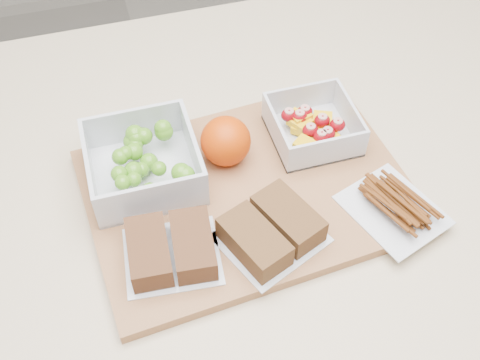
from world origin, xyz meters
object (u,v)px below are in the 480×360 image
Objects in this scene: cutting_board at (247,191)px; sandwich_bag_center at (271,230)px; fruit_container at (313,127)px; orange at (226,141)px; sandwich_bag_left at (171,249)px; pretzel_bag at (395,204)px; grape_container at (145,162)px.

cutting_board is 2.80× the size of sandwich_bag_center.
orange is (-0.13, -0.01, 0.02)m from fruit_container.
sandwich_bag_left is at bearing 176.16° from sandwich_bag_center.
fruit_container is at bearing 2.59° from orange.
pretzel_bag is (0.29, -0.01, -0.00)m from sandwich_bag_left.
sandwich_bag_left is at bearing -87.95° from grape_container.
fruit_container is 0.13m from orange.
cutting_board is at bearing 92.80° from sandwich_bag_center.
grape_container is 0.33m from pretzel_bag.
grape_container is at bearing 131.21° from sandwich_bag_center.
fruit_container is at bearing 53.75° from sandwich_bag_center.
sandwich_bag_left is (-0.11, -0.14, -0.02)m from orange.
fruit_container is at bearing 109.47° from pretzel_bag.
sandwich_bag_center is at bearing -91.74° from cutting_board.
sandwich_bag_center is at bearing -48.79° from grape_container.
sandwich_bag_left is 0.29m from pretzel_bag.
sandwich_bag_center is (0.02, -0.15, -0.02)m from orange.
sandwich_bag_left reaches higher than pretzel_bag.
orange is (0.11, -0.00, 0.01)m from grape_container.
sandwich_bag_center reaches higher than sandwich_bag_left.
orange is 0.46× the size of pretzel_bag.
orange is 0.24m from pretzel_bag.
sandwich_bag_left is 0.83× the size of sandwich_bag_center.
fruit_container reaches higher than sandwich_bag_center.
grape_container is at bearing 149.60° from cutting_board.
sandwich_bag_center reaches higher than pretzel_bag.
orange is at bearing -0.49° from grape_container.
pretzel_bag is at bearing -32.17° from cutting_board.
fruit_container is 0.77× the size of sandwich_bag_center.
pretzel_bag is at bearing -38.97° from orange.
grape_container reaches higher than fruit_container.
fruit_container reaches higher than cutting_board.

